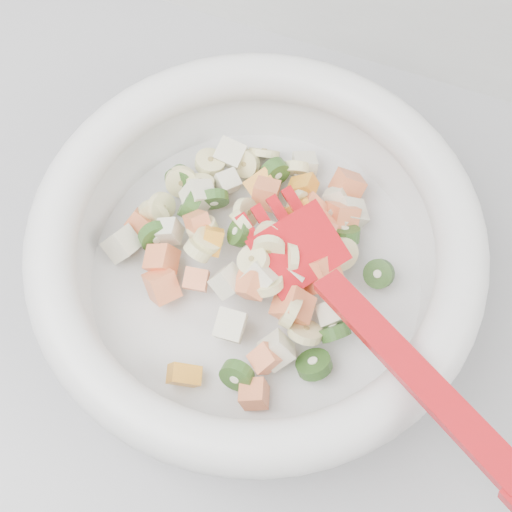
% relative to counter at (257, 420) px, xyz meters
% --- Properties ---
extents(counter, '(2.00, 0.60, 0.90)m').
position_rel_counter_xyz_m(counter, '(0.00, 0.00, 0.00)').
color(counter, gray).
rests_on(counter, ground).
extents(mixing_bowl, '(0.40, 0.35, 0.14)m').
position_rel_counter_xyz_m(mixing_bowl, '(-0.01, 0.02, 0.50)').
color(mixing_bowl, silver).
rests_on(mixing_bowl, counter).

